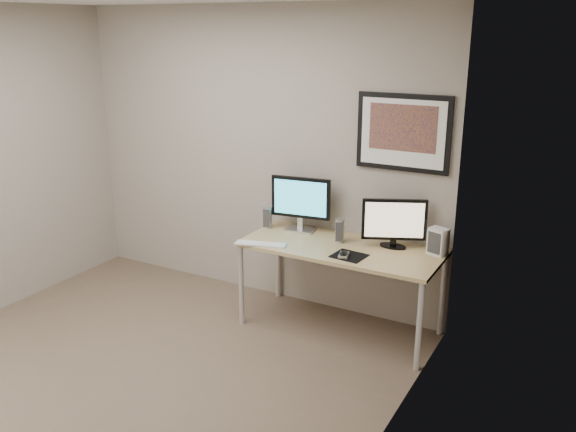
{
  "coord_description": "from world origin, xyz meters",
  "views": [
    {
      "loc": [
        2.83,
        -2.86,
        2.42
      ],
      "look_at": [
        0.65,
        1.1,
        1.0
      ],
      "focal_mm": 38.0,
      "sensor_mm": 36.0,
      "label": 1
    }
  ],
  "objects_px": {
    "monitor_large": "(301,202)",
    "speaker_right": "(340,230)",
    "fan_unit": "(438,241)",
    "framed_art": "(403,133)",
    "desk": "(341,254)",
    "speaker_left": "(268,217)",
    "keyboard": "(261,244)",
    "monitor_tv": "(394,222)"
  },
  "relations": [
    {
      "from": "framed_art",
      "to": "monitor_tv",
      "type": "relative_size",
      "value": 1.58
    },
    {
      "from": "monitor_tv",
      "to": "fan_unit",
      "type": "distance_m",
      "value": 0.37
    },
    {
      "from": "fan_unit",
      "to": "monitor_tv",
      "type": "bearing_deg",
      "value": -158.1
    },
    {
      "from": "keyboard",
      "to": "speaker_right",
      "type": "bearing_deg",
      "value": 18.87
    },
    {
      "from": "monitor_tv",
      "to": "fan_unit",
      "type": "relative_size",
      "value": 2.24
    },
    {
      "from": "monitor_large",
      "to": "speaker_left",
      "type": "distance_m",
      "value": 0.34
    },
    {
      "from": "speaker_left",
      "to": "fan_unit",
      "type": "height_order",
      "value": "fan_unit"
    },
    {
      "from": "framed_art",
      "to": "monitor_tv",
      "type": "height_order",
      "value": "framed_art"
    },
    {
      "from": "speaker_right",
      "to": "speaker_left",
      "type": "bearing_deg",
      "value": 159.26
    },
    {
      "from": "speaker_right",
      "to": "fan_unit",
      "type": "height_order",
      "value": "fan_unit"
    },
    {
      "from": "speaker_right",
      "to": "desk",
      "type": "bearing_deg",
      "value": -76.36
    },
    {
      "from": "speaker_right",
      "to": "fan_unit",
      "type": "relative_size",
      "value": 0.92
    },
    {
      "from": "framed_art",
      "to": "speaker_left",
      "type": "relative_size",
      "value": 3.94
    },
    {
      "from": "speaker_left",
      "to": "speaker_right",
      "type": "bearing_deg",
      "value": -18.59
    },
    {
      "from": "monitor_large",
      "to": "speaker_right",
      "type": "height_order",
      "value": "monitor_large"
    },
    {
      "from": "monitor_large",
      "to": "fan_unit",
      "type": "relative_size",
      "value": 2.45
    },
    {
      "from": "framed_art",
      "to": "keyboard",
      "type": "xyz_separation_m",
      "value": [
        -0.93,
        -0.62,
        -0.88
      ]
    },
    {
      "from": "framed_art",
      "to": "speaker_left",
      "type": "xyz_separation_m",
      "value": [
        -1.1,
        -0.22,
        -0.8
      ]
    },
    {
      "from": "keyboard",
      "to": "framed_art",
      "type": "bearing_deg",
      "value": 16.97
    },
    {
      "from": "desk",
      "to": "keyboard",
      "type": "bearing_deg",
      "value": -153.94
    },
    {
      "from": "desk",
      "to": "fan_unit",
      "type": "xyz_separation_m",
      "value": [
        0.72,
        0.19,
        0.17
      ]
    },
    {
      "from": "desk",
      "to": "speaker_right",
      "type": "relative_size",
      "value": 8.26
    },
    {
      "from": "desk",
      "to": "speaker_left",
      "type": "distance_m",
      "value": 0.78
    },
    {
      "from": "monitor_tv",
      "to": "speaker_right",
      "type": "relative_size",
      "value": 2.44
    },
    {
      "from": "speaker_right",
      "to": "monitor_large",
      "type": "bearing_deg",
      "value": 148.62
    },
    {
      "from": "monitor_tv",
      "to": "speaker_left",
      "type": "distance_m",
      "value": 1.13
    },
    {
      "from": "framed_art",
      "to": "speaker_right",
      "type": "height_order",
      "value": "framed_art"
    },
    {
      "from": "monitor_tv",
      "to": "keyboard",
      "type": "bearing_deg",
      "value": -178.59
    },
    {
      "from": "desk",
      "to": "keyboard",
      "type": "relative_size",
      "value": 3.82
    },
    {
      "from": "framed_art",
      "to": "fan_unit",
      "type": "xyz_separation_m",
      "value": [
        0.37,
        -0.14,
        -0.79
      ]
    },
    {
      "from": "monitor_large",
      "to": "speaker_left",
      "type": "relative_size",
      "value": 2.71
    },
    {
      "from": "monitor_tv",
      "to": "fan_unit",
      "type": "xyz_separation_m",
      "value": [
        0.35,
        0.02,
        -0.11
      ]
    },
    {
      "from": "desk",
      "to": "keyboard",
      "type": "height_order",
      "value": "keyboard"
    },
    {
      "from": "framed_art",
      "to": "speaker_right",
      "type": "distance_m",
      "value": 0.92
    },
    {
      "from": "desk",
      "to": "speaker_left",
      "type": "xyz_separation_m",
      "value": [
        -0.75,
        0.12,
        0.16
      ]
    },
    {
      "from": "monitor_large",
      "to": "speaker_right",
      "type": "xyz_separation_m",
      "value": [
        0.41,
        -0.09,
        -0.16
      ]
    },
    {
      "from": "speaker_left",
      "to": "monitor_large",
      "type": "bearing_deg",
      "value": -3.47
    },
    {
      "from": "framed_art",
      "to": "monitor_large",
      "type": "xyz_separation_m",
      "value": [
        -0.81,
        -0.15,
        -0.63
      ]
    },
    {
      "from": "monitor_tv",
      "to": "framed_art",
      "type": "bearing_deg",
      "value": 72.67
    },
    {
      "from": "keyboard",
      "to": "fan_unit",
      "type": "xyz_separation_m",
      "value": [
        1.3,
        0.47,
        0.1
      ]
    },
    {
      "from": "desk",
      "to": "speaker_right",
      "type": "bearing_deg",
      "value": 122.15
    },
    {
      "from": "keyboard",
      "to": "monitor_large",
      "type": "bearing_deg",
      "value": 59.34
    }
  ]
}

